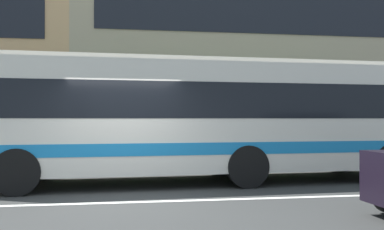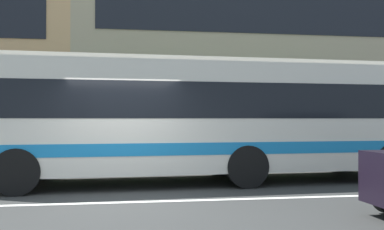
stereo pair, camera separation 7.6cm
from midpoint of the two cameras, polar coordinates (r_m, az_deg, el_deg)
name	(u,v)px [view 2 (the right image)]	position (r m, az deg, el deg)	size (l,w,h in m)	color
ground_plane	(123,203)	(8.35, -9.13, -11.70)	(160.00, 160.00, 0.00)	#313231
lane_centre_line	(123,202)	(8.34, -9.13, -11.68)	(60.00, 0.16, 0.01)	silver
hedge_row_far	(204,152)	(14.61, 1.76, -5.07)	(15.07, 1.10, 0.92)	#2B6E27
apartment_block_right	(313,47)	(24.13, 16.31, 8.86)	(24.65, 8.44, 11.09)	tan
transit_bus	(208,116)	(10.78, 2.44, -0.09)	(10.95, 3.02, 3.08)	silver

